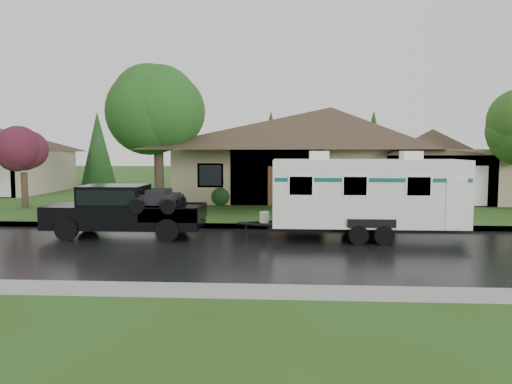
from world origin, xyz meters
TOP-DOWN VIEW (x-y plane):
  - ground at (0.00, 0.00)m, footprint 140.00×140.00m
  - road at (0.00, -2.00)m, footprint 140.00×8.00m
  - curb at (0.00, 2.25)m, footprint 140.00×0.50m
  - lawn at (0.00, 15.00)m, footprint 140.00×26.00m
  - house_main at (2.29, 13.84)m, footprint 19.44×10.80m
  - tree_left_green at (-6.93, 6.27)m, footprint 4.32×4.32m
  - tree_red at (-14.16, 7.11)m, footprint 2.52×2.52m
  - shrub_row at (2.00, 9.30)m, footprint 13.60×1.00m
  - pickup_truck at (-6.71, 0.11)m, footprint 5.63×2.14m
  - travel_trailer at (2.09, 0.11)m, footprint 6.95×2.44m

SIDE VIEW (x-z plane):
  - ground at x=0.00m, z-range 0.00..0.00m
  - road at x=0.00m, z-range 0.00..0.01m
  - curb at x=0.00m, z-range 0.00..0.15m
  - lawn at x=0.00m, z-range 0.00..0.15m
  - shrub_row at x=2.00m, z-range 0.15..1.15m
  - pickup_truck at x=-6.71m, z-range 0.07..1.94m
  - travel_trailer at x=2.09m, z-range 0.09..3.21m
  - tree_red at x=-14.16m, z-range 0.95..5.13m
  - house_main at x=2.29m, z-range 0.14..7.04m
  - tree_left_green at x=-6.93m, z-range 1.54..8.69m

